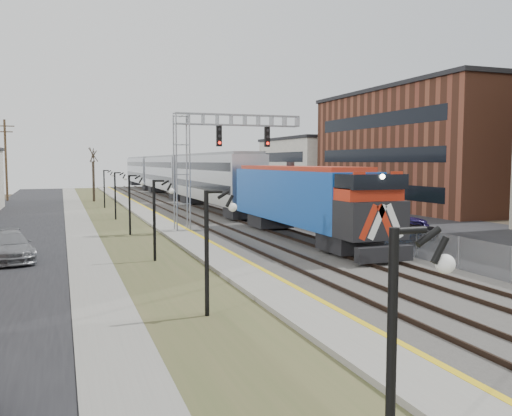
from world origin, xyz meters
name	(u,v)px	position (x,y,z in m)	size (l,w,h in m)	color
ground	(503,406)	(0.00, 0.00, 0.00)	(160.00, 160.00, 0.00)	#473D2D
street_west	(15,228)	(-11.50, 35.00, 0.02)	(7.00, 120.00, 0.04)	black
sidewalk	(79,225)	(-7.00, 35.00, 0.04)	(2.00, 120.00, 0.08)	gray
grass_median	(119,224)	(-4.00, 35.00, 0.03)	(4.00, 120.00, 0.06)	#454D29
platform	(158,221)	(-1.00, 35.00, 0.12)	(2.00, 120.00, 0.24)	gray
ballast_bed	(218,219)	(4.00, 35.00, 0.10)	(8.00, 120.00, 0.20)	#595651
parking_lot	(346,215)	(16.00, 35.00, 0.02)	(16.00, 120.00, 0.04)	black
platform_edge	(169,219)	(-0.12, 35.00, 0.24)	(0.24, 120.00, 0.01)	gold
track_near	(194,218)	(2.00, 35.00, 0.28)	(1.58, 120.00, 0.15)	#2D2119
track_far	(235,216)	(5.50, 35.00, 0.28)	(1.58, 120.00, 0.15)	#2D2119
train	(180,178)	(5.50, 57.12, 2.92)	(3.00, 85.85, 5.33)	#144AAA
signal_gantry	(206,151)	(1.22, 27.99, 5.59)	(9.00, 1.07, 8.15)	gray
lampposts	(153,221)	(-4.00, 18.29, 2.00)	(0.14, 62.14, 4.00)	black
fence	(265,209)	(8.20, 35.00, 0.80)	(0.04, 120.00, 1.60)	gray
buildings_east	(502,146)	(30.00, 31.18, 6.31)	(16.00, 76.00, 15.00)	#9C957E
bare_trees	(1,189)	(-12.66, 38.91, 2.70)	(12.30, 42.30, 5.95)	#382D23
car_lot_c	(404,231)	(11.41, 19.62, 0.66)	(2.21, 4.78, 1.33)	black
car_lot_d	(391,221)	(13.34, 23.92, 0.76)	(2.12, 5.22, 1.51)	#1F164F
car_lot_e	(301,210)	(10.87, 33.51, 0.75)	(1.78, 4.41, 1.50)	slate
car_lot_f	(290,202)	(13.85, 42.67, 0.79)	(1.67, 4.78, 1.57)	#0D4424
car_street_b	(9,247)	(-10.69, 20.61, 0.70)	(1.97, 4.84, 1.40)	slate
car_lot_g	(261,201)	(11.35, 44.56, 0.74)	(2.46, 5.34, 1.48)	black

